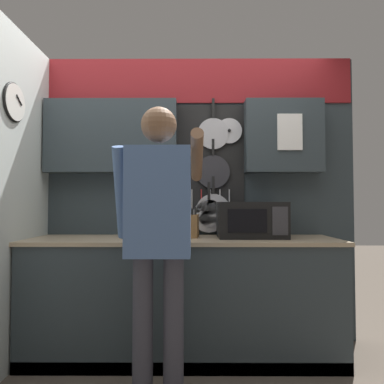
{
  "coord_description": "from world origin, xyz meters",
  "views": [
    {
      "loc": [
        0.08,
        -2.66,
        1.17
      ],
      "look_at": [
        0.07,
        0.2,
        1.27
      ],
      "focal_mm": 32.0,
      "sensor_mm": 36.0,
      "label": 1
    }
  ],
  "objects": [
    {
      "name": "ground_plane",
      "position": [
        0.0,
        0.0,
        0.0
      ],
      "size": [
        14.0,
        14.0,
        0.0
      ],
      "primitive_type": "plane",
      "color": "brown"
    },
    {
      "name": "base_cabinet_counter",
      "position": [
        0.0,
        -0.0,
        0.45
      ],
      "size": [
        2.37,
        0.63,
        0.9
      ],
      "color": "#2D383D",
      "rests_on": "ground_plane"
    },
    {
      "name": "back_wall_unit",
      "position": [
        -0.02,
        0.28,
        1.45
      ],
      "size": [
        2.94,
        0.22,
        2.44
      ],
      "color": "#2D383D",
      "rests_on": "ground_plane"
    },
    {
      "name": "side_wall",
      "position": [
        -1.2,
        -0.4,
        1.23
      ],
      "size": [
        0.07,
        1.6,
        2.44
      ],
      "color": "silver",
      "rests_on": "ground_plane"
    },
    {
      "name": "microwave",
      "position": [
        0.54,
        0.05,
        1.04
      ],
      "size": [
        0.52,
        0.39,
        0.28
      ],
      "color": "black",
      "rests_on": "base_cabinet_counter"
    },
    {
      "name": "knife_block",
      "position": [
        0.06,
        0.05,
        1.0
      ],
      "size": [
        0.12,
        0.16,
        0.25
      ],
      "color": "brown",
      "rests_on": "base_cabinet_counter"
    },
    {
      "name": "utensil_crock",
      "position": [
        -0.18,
        0.05,
        0.99
      ],
      "size": [
        0.13,
        0.13,
        0.36
      ],
      "color": "white",
      "rests_on": "base_cabinet_counter"
    },
    {
      "name": "person",
      "position": [
        -0.13,
        -0.62,
        1.05
      ],
      "size": [
        0.54,
        0.66,
        1.75
      ],
      "color": "#383842",
      "rests_on": "ground_plane"
    }
  ]
}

